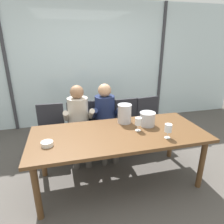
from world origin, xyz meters
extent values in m
plane|color=#4C4742|center=(0.00, 1.00, 0.00)|extent=(14.00, 14.00, 0.00)
cube|color=silver|center=(0.00, 2.19, 1.30)|extent=(7.37, 0.03, 2.60)
cube|color=#38383D|center=(-1.66, 2.17, 1.30)|extent=(0.06, 0.06, 2.60)
cube|color=#38383D|center=(1.66, 2.17, 1.30)|extent=(0.06, 0.06, 2.60)
cube|color=#386633|center=(0.00, 5.40, 0.79)|extent=(13.37, 2.40, 1.58)
cube|color=brown|center=(0.00, 0.00, 0.71)|extent=(2.17, 0.94, 0.04)
cylinder|color=brown|center=(-0.98, -0.37, 0.34)|extent=(0.07, 0.07, 0.69)
cylinder|color=brown|center=(0.98, -0.37, 0.34)|extent=(0.07, 0.07, 0.69)
cylinder|color=brown|center=(-0.98, 0.37, 0.34)|extent=(0.07, 0.07, 0.69)
cylinder|color=brown|center=(0.98, 0.37, 0.34)|extent=(0.07, 0.07, 0.69)
cube|color=#232328|center=(-0.87, 0.81, 0.43)|extent=(0.46, 0.46, 0.03)
cube|color=#232328|center=(-0.86, 1.01, 0.65)|extent=(0.42, 0.05, 0.42)
cylinder|color=#232328|center=(-1.07, 0.62, 0.21)|extent=(0.04, 0.04, 0.42)
cylinder|color=#232328|center=(-0.69, 0.61, 0.21)|extent=(0.04, 0.04, 0.42)
cylinder|color=#232328|center=(-1.05, 1.00, 0.21)|extent=(0.04, 0.04, 0.42)
cylinder|color=#232328|center=(-0.67, 0.99, 0.21)|extent=(0.04, 0.04, 0.42)
cube|color=#232328|center=(-0.39, 0.81, 0.43)|extent=(0.46, 0.46, 0.03)
cube|color=#232328|center=(-0.39, 1.01, 0.65)|extent=(0.42, 0.05, 0.42)
cylinder|color=#232328|center=(-0.57, 0.61, 0.21)|extent=(0.04, 0.04, 0.42)
cylinder|color=#232328|center=(-0.19, 0.63, 0.21)|extent=(0.04, 0.04, 0.42)
cylinder|color=#232328|center=(-0.58, 0.99, 0.21)|extent=(0.04, 0.04, 0.42)
cylinder|color=#232328|center=(-0.20, 1.01, 0.21)|extent=(0.04, 0.04, 0.42)
cube|color=#232328|center=(0.01, 0.79, 0.43)|extent=(0.46, 0.46, 0.03)
cube|color=#232328|center=(0.02, 0.99, 0.65)|extent=(0.42, 0.05, 0.42)
cylinder|color=#232328|center=(-0.19, 0.61, 0.21)|extent=(0.04, 0.04, 0.42)
cylinder|color=#232328|center=(0.19, 0.59, 0.21)|extent=(0.04, 0.04, 0.42)
cylinder|color=#232328|center=(-0.17, 0.99, 0.21)|extent=(0.04, 0.04, 0.42)
cylinder|color=#232328|center=(0.21, 0.97, 0.21)|extent=(0.04, 0.04, 0.42)
cube|color=#232328|center=(0.43, 0.77, 0.43)|extent=(0.45, 0.45, 0.03)
cube|color=#232328|center=(0.42, 0.97, 0.65)|extent=(0.42, 0.05, 0.42)
cylinder|color=#232328|center=(0.24, 0.57, 0.21)|extent=(0.04, 0.04, 0.42)
cylinder|color=#232328|center=(0.62, 0.58, 0.21)|extent=(0.04, 0.04, 0.42)
cylinder|color=#232328|center=(0.23, 0.95, 0.21)|extent=(0.04, 0.04, 0.42)
cylinder|color=#232328|center=(0.61, 0.96, 0.21)|extent=(0.04, 0.04, 0.42)
cube|color=#232328|center=(0.85, 0.78, 0.43)|extent=(0.50, 0.50, 0.03)
cube|color=#232328|center=(0.83, 0.98, 0.65)|extent=(0.42, 0.10, 0.42)
cylinder|color=#232328|center=(0.69, 0.57, 0.21)|extent=(0.04, 0.04, 0.42)
cylinder|color=#232328|center=(1.07, 0.62, 0.21)|extent=(0.04, 0.04, 0.42)
cylinder|color=#232328|center=(0.64, 0.95, 0.21)|extent=(0.04, 0.04, 0.42)
cylinder|color=#232328|center=(1.02, 1.00, 0.21)|extent=(0.04, 0.04, 0.42)
cylinder|color=#B7AD9E|center=(-0.43, 0.82, 0.72)|extent=(0.33, 0.33, 0.52)
sphere|color=#936B4C|center=(-0.43, 0.82, 1.07)|extent=(0.21, 0.21, 0.21)
cube|color=#47423D|center=(-0.52, 0.62, 0.46)|extent=(0.14, 0.40, 0.13)
cube|color=#47423D|center=(-0.34, 0.62, 0.46)|extent=(0.14, 0.40, 0.13)
cylinder|color=#47423D|center=(-0.53, 0.42, 0.22)|extent=(0.10, 0.10, 0.44)
cylinder|color=#47423D|center=(-0.35, 0.42, 0.22)|extent=(0.10, 0.10, 0.44)
cylinder|color=#B7AD9E|center=(-0.62, 0.70, 0.75)|extent=(0.09, 0.33, 0.26)
cylinder|color=#B7AD9E|center=(-0.24, 0.70, 0.75)|extent=(0.09, 0.33, 0.26)
cylinder|color=#192347|center=(0.00, 0.82, 0.72)|extent=(0.33, 0.33, 0.52)
sphere|color=tan|center=(0.00, 0.82, 1.07)|extent=(0.21, 0.21, 0.21)
cube|color=#47423D|center=(-0.10, 0.62, 0.46)|extent=(0.14, 0.40, 0.13)
cube|color=#47423D|center=(0.08, 0.62, 0.46)|extent=(0.14, 0.40, 0.13)
cylinder|color=#47423D|center=(-0.10, 0.42, 0.22)|extent=(0.10, 0.10, 0.44)
cylinder|color=#47423D|center=(0.08, 0.42, 0.22)|extent=(0.10, 0.10, 0.44)
cylinder|color=#192347|center=(-0.19, 0.71, 0.75)|extent=(0.09, 0.33, 0.26)
cylinder|color=#192347|center=(0.19, 0.69, 0.75)|extent=(0.09, 0.33, 0.26)
cylinder|color=#B7B7BC|center=(0.16, 0.29, 0.86)|extent=(0.19, 0.19, 0.26)
torus|color=silver|center=(0.16, 0.29, 0.99)|extent=(0.20, 0.20, 0.01)
cylinder|color=#B7B7BC|center=(0.43, 0.12, 0.82)|extent=(0.20, 0.20, 0.18)
torus|color=silver|center=(0.43, 0.12, 0.91)|extent=(0.21, 0.21, 0.01)
cylinder|color=silver|center=(-0.85, -0.12, 0.75)|extent=(0.13, 0.13, 0.05)
cylinder|color=silver|center=(0.52, -0.27, 0.73)|extent=(0.07, 0.07, 0.00)
cylinder|color=silver|center=(0.52, -0.27, 0.77)|extent=(0.01, 0.01, 0.07)
cylinder|color=silver|center=(0.52, -0.27, 0.86)|extent=(0.08, 0.08, 0.09)
cylinder|color=#E0D184|center=(0.52, -0.27, 0.83)|extent=(0.07, 0.07, 0.04)
cylinder|color=silver|center=(0.25, 0.00, 0.73)|extent=(0.07, 0.07, 0.00)
cylinder|color=silver|center=(0.25, 0.00, 0.77)|extent=(0.01, 0.01, 0.07)
cylinder|color=silver|center=(0.25, 0.00, 0.86)|extent=(0.08, 0.08, 0.09)
cylinder|color=maroon|center=(0.25, 0.00, 0.83)|extent=(0.07, 0.07, 0.04)
camera|label=1|loc=(-0.63, -2.11, 1.81)|focal=31.38mm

